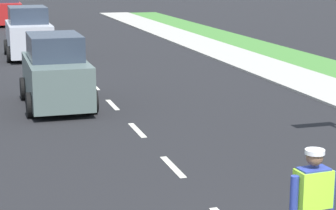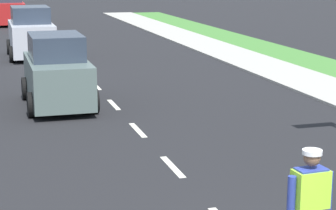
# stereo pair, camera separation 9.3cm
# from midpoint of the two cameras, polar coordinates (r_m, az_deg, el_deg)

# --- Properties ---
(ground_plane) EXTENTS (96.00, 96.00, 0.00)m
(ground_plane) POSITION_cam_midpoint_polar(r_m,az_deg,el_deg) (27.45, -8.69, 4.08)
(ground_plane) COLOR black
(lane_center_line) EXTENTS (0.14, 46.40, 0.01)m
(lane_center_line) POSITION_cam_midpoint_polar(r_m,az_deg,el_deg) (31.58, -9.71, 5.16)
(lane_center_line) COLOR silver
(lane_center_line) RESTS_ON ground
(road_worker) EXTENTS (0.76, 0.40, 1.67)m
(road_worker) POSITION_cam_midpoint_polar(r_m,az_deg,el_deg) (8.60, 13.08, -8.66)
(road_worker) COLOR #383D4C
(road_worker) RESTS_ON ground
(car_oncoming_third) EXTENTS (2.09, 4.29, 2.23)m
(car_oncoming_third) POSITION_cam_midpoint_polar(r_m,az_deg,el_deg) (43.97, -14.08, 8.38)
(car_oncoming_third) COLOR red
(car_oncoming_third) RESTS_ON ground
(car_oncoming_lead) EXTENTS (1.89, 3.81, 2.07)m
(car_oncoming_lead) POSITION_cam_midpoint_polar(r_m,az_deg,el_deg) (18.31, -9.84, 2.85)
(car_oncoming_lead) COLOR slate
(car_oncoming_lead) RESTS_ON ground
(car_oncoming_second) EXTENTS (2.04, 4.04, 2.21)m
(car_oncoming_second) POSITION_cam_midpoint_polar(r_m,az_deg,el_deg) (28.32, -12.16, 6.30)
(car_oncoming_second) COLOR silver
(car_oncoming_second) RESTS_ON ground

